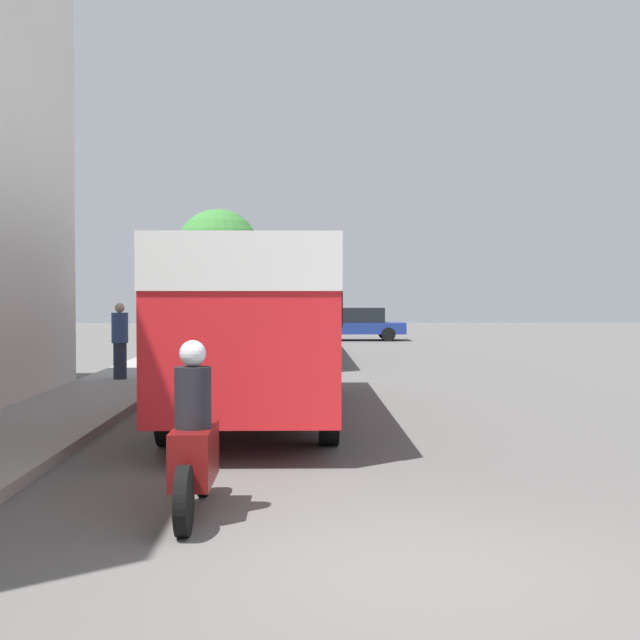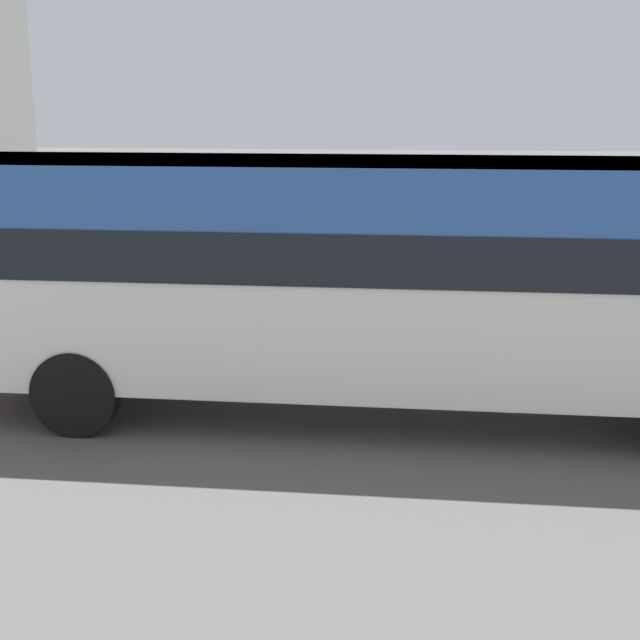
# 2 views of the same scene
# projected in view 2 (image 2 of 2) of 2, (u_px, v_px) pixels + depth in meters

# --- Properties ---
(bus_following) EXTENTS (2.53, 11.22, 3.07)m
(bus_following) POSITION_uv_depth(u_px,v_px,m) (386.00, 253.00, 10.50)
(bus_following) COLOR silver
(bus_following) RESTS_ON ground_plane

